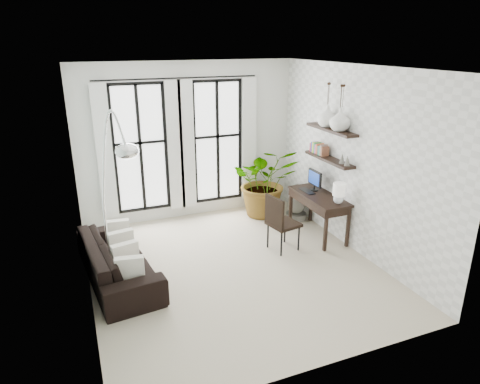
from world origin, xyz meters
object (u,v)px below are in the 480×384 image
desk (320,199)px  buddha (297,204)px  sofa (118,260)px  plant (265,181)px  desk_chair (280,220)px  arc_lamp (114,160)px

desk → buddha: size_ratio=1.80×
desk → sofa: bearing=-177.5°
sofa → plant: plant is taller
sofa → desk: size_ratio=1.63×
sofa → desk_chair: desk_chair is taller
desk → buddha: 0.99m
sofa → desk_chair: (2.78, -0.08, 0.26)m
sofa → plant: 3.62m
plant → sofa: bearing=-154.8°
plant → buddha: (0.52, -0.47, -0.43)m
desk_chair → arc_lamp: bearing=163.3°
desk → arc_lamp: bearing=179.8°
arc_lamp → buddha: 4.07m
arc_lamp → desk_chair: bearing=-5.6°
sofa → plant: bearing=-71.0°
plant → arc_lamp: size_ratio=0.57×
plant → desk_chair: plant is taller
desk → desk_chair: desk is taller
sofa → arc_lamp: bearing=-38.2°
plant → buddha: bearing=-42.3°
arc_lamp → buddha: bearing=13.6°
plant → desk_chair: 1.69m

